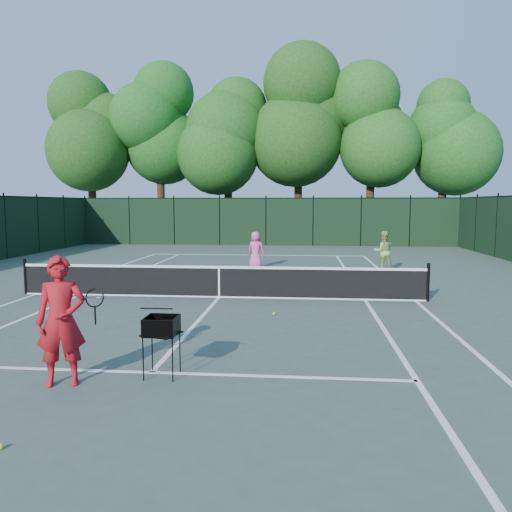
# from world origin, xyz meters

# --- Properties ---
(ground) EXTENTS (90.00, 90.00, 0.00)m
(ground) POSITION_xyz_m (0.00, 0.00, 0.00)
(ground) COLOR #404E44
(ground) RESTS_ON ground
(sideline_doubles_left) EXTENTS (0.10, 23.77, 0.01)m
(sideline_doubles_left) POSITION_xyz_m (-5.49, 0.00, 0.00)
(sideline_doubles_left) COLOR white
(sideline_doubles_left) RESTS_ON ground
(sideline_doubles_right) EXTENTS (0.10, 23.77, 0.01)m
(sideline_doubles_right) POSITION_xyz_m (5.49, 0.00, 0.00)
(sideline_doubles_right) COLOR white
(sideline_doubles_right) RESTS_ON ground
(sideline_singles_left) EXTENTS (0.10, 23.77, 0.01)m
(sideline_singles_left) POSITION_xyz_m (-4.12, 0.00, 0.00)
(sideline_singles_left) COLOR white
(sideline_singles_left) RESTS_ON ground
(sideline_singles_right) EXTENTS (0.10, 23.77, 0.01)m
(sideline_singles_right) POSITION_xyz_m (4.12, 0.00, 0.00)
(sideline_singles_right) COLOR white
(sideline_singles_right) RESTS_ON ground
(baseline_far) EXTENTS (10.97, 0.10, 0.01)m
(baseline_far) POSITION_xyz_m (0.00, 11.88, 0.00)
(baseline_far) COLOR white
(baseline_far) RESTS_ON ground
(service_line_near) EXTENTS (8.23, 0.10, 0.01)m
(service_line_near) POSITION_xyz_m (0.00, -6.40, 0.00)
(service_line_near) COLOR white
(service_line_near) RESTS_ON ground
(service_line_far) EXTENTS (8.23, 0.10, 0.01)m
(service_line_far) POSITION_xyz_m (0.00, 6.40, 0.00)
(service_line_far) COLOR white
(service_line_far) RESTS_ON ground
(center_service_line) EXTENTS (0.10, 12.80, 0.01)m
(center_service_line) POSITION_xyz_m (0.00, 0.00, 0.00)
(center_service_line) COLOR white
(center_service_line) RESTS_ON ground
(tennis_net) EXTENTS (11.69, 0.09, 1.06)m
(tennis_net) POSITION_xyz_m (0.00, 0.00, 0.48)
(tennis_net) COLOR black
(tennis_net) RESTS_ON ground
(fence_far) EXTENTS (24.00, 0.05, 3.00)m
(fence_far) POSITION_xyz_m (0.00, 18.00, 1.50)
(fence_far) COLOR black
(fence_far) RESTS_ON ground
(tree_0) EXTENTS (6.40, 6.40, 13.14)m
(tree_0) POSITION_xyz_m (-13.00, 21.50, 8.16)
(tree_0) COLOR black
(tree_0) RESTS_ON ground
(tree_1) EXTENTS (6.80, 6.80, 13.98)m
(tree_1) POSITION_xyz_m (-8.00, 22.00, 8.69)
(tree_1) COLOR black
(tree_1) RESTS_ON ground
(tree_2) EXTENTS (6.00, 6.00, 12.40)m
(tree_2) POSITION_xyz_m (-3.00, 21.80, 7.73)
(tree_2) COLOR black
(tree_2) RESTS_ON ground
(tree_3) EXTENTS (7.00, 7.00, 14.45)m
(tree_3) POSITION_xyz_m (2.00, 22.30, 9.01)
(tree_3) COLOR black
(tree_3) RESTS_ON ground
(tree_4) EXTENTS (6.20, 6.20, 12.97)m
(tree_4) POSITION_xyz_m (7.00, 21.60, 8.14)
(tree_4) COLOR black
(tree_4) RESTS_ON ground
(tree_5) EXTENTS (5.80, 5.80, 12.23)m
(tree_5) POSITION_xyz_m (12.00, 22.10, 7.71)
(tree_5) COLOR black
(tree_5) RESTS_ON ground
(coach) EXTENTS (0.87, 0.86, 1.92)m
(coach) POSITION_xyz_m (-1.15, -7.03, 0.96)
(coach) COLOR #AF141B
(coach) RESTS_ON ground
(player_pink) EXTENTS (0.87, 0.72, 1.52)m
(player_pink) POSITION_xyz_m (0.42, 6.63, 0.76)
(player_pink) COLOR #E7518D
(player_pink) RESTS_ON ground
(player_green) EXTENTS (0.81, 0.65, 1.61)m
(player_green) POSITION_xyz_m (5.53, 6.00, 0.80)
(player_green) COLOR #8FB45A
(player_green) RESTS_ON ground
(ball_hopper) EXTENTS (0.61, 0.61, 0.94)m
(ball_hopper) POSITION_xyz_m (0.21, -6.54, 0.79)
(ball_hopper) COLOR black
(ball_hopper) RESTS_ON ground
(loose_ball_near_cart) EXTENTS (0.07, 0.07, 0.07)m
(loose_ball_near_cart) POSITION_xyz_m (-0.90, -8.99, 0.03)
(loose_ball_near_cart) COLOR #CCEF31
(loose_ball_near_cart) RESTS_ON ground
(loose_ball_midcourt) EXTENTS (0.07, 0.07, 0.07)m
(loose_ball_midcourt) POSITION_xyz_m (1.69, -2.10, 0.03)
(loose_ball_midcourt) COLOR #BFDB2C
(loose_ball_midcourt) RESTS_ON ground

